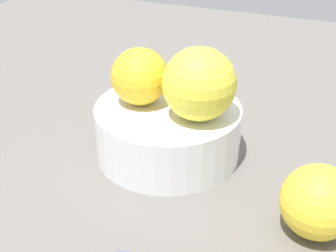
{
  "coord_description": "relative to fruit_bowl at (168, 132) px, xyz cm",
  "views": [
    {
      "loc": [
        -16.56,
        43.8,
        30.83
      ],
      "look_at": [
        0.0,
        0.0,
        3.53
      ],
      "focal_mm": 52.54,
      "sensor_mm": 36.0,
      "label": 1
    }
  ],
  "objects": [
    {
      "name": "fruit_bowl",
      "position": [
        0.0,
        0.0,
        0.0
      ],
      "size": [
        16.04,
        16.04,
        5.89
      ],
      "color": "white",
      "rests_on": "ground_plane"
    },
    {
      "name": "ground_plane",
      "position": [
        0.0,
        0.0,
        -3.82
      ],
      "size": [
        110.0,
        110.0,
        2.0
      ],
      "primitive_type": "cube",
      "color": "#66605B"
    },
    {
      "name": "orange_loose_0",
      "position": [
        -16.94,
        7.5,
        0.59
      ],
      "size": [
        6.8,
        6.8,
        6.8
      ],
      "primitive_type": "sphere",
      "color": "yellow",
      "rests_on": "ground_plane"
    },
    {
      "name": "orange_in_bowl_1",
      "position": [
        3.23,
        -0.39,
        6.18
      ],
      "size": [
        6.22,
        6.22,
        6.22
      ],
      "primitive_type": "sphere",
      "color": "yellow",
      "rests_on": "fruit_bowl"
    },
    {
      "name": "orange_in_bowl_0",
      "position": [
        -3.7,
        0.92,
        6.86
      ],
      "size": [
        7.59,
        7.59,
        7.59
      ],
      "primitive_type": "sphere",
      "color": "yellow",
      "rests_on": "fruit_bowl"
    }
  ]
}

